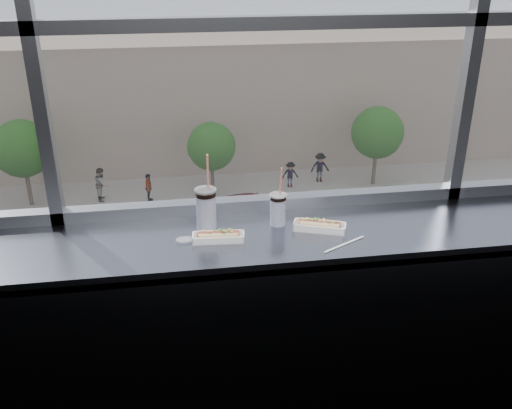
{
  "coord_description": "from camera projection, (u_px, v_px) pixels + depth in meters",
  "views": [
    {
      "loc": [
        -0.44,
        -1.07,
        2.31
      ],
      "look_at": [
        -0.08,
        1.23,
        1.25
      ],
      "focal_mm": 40.0,
      "sensor_mm": 36.0,
      "label": 1
    }
  ],
  "objects": [
    {
      "name": "pedestrian_a",
      "position": [
        101.0,
        181.0,
        32.07
      ],
      "size": [
        0.76,
        1.02,
        2.29
      ],
      "primitive_type": "imported",
      "rotation": [
        0.0,
        0.0,
        1.57
      ],
      "color": "#66605B",
      "rests_on": "far_sidewalk"
    },
    {
      "name": "tree_left",
      "position": [
        22.0,
        149.0,
        30.51
      ],
      "size": [
        3.15,
        3.15,
        4.92
      ],
      "color": "#47382B",
      "rests_on": "far_sidewalk"
    },
    {
      "name": "car_near_b",
      "position": [
        13.0,
        311.0,
        20.94
      ],
      "size": [
        2.94,
        6.03,
        1.95
      ],
      "primitive_type": "imported",
      "rotation": [
        0.0,
        0.0,
        1.48
      ],
      "color": "#3C3435",
      "rests_on": "street_asphalt"
    },
    {
      "name": "hotdog_tray_left",
      "position": [
        218.0,
        236.0,
        2.55
      ],
      "size": [
        0.24,
        0.1,
        0.06
      ],
      "rotation": [
        0.0,
        0.0,
        -0.08
      ],
      "color": "white",
      "rests_on": "counter"
    },
    {
      "name": "counter",
      "position": [
        274.0,
        239.0,
        2.64
      ],
      "size": [
        6.0,
        0.55,
        0.06
      ],
      "primitive_type": "cube",
      "color": "gray",
      "rests_on": "ground"
    },
    {
      "name": "counter_fascia",
      "position": [
        283.0,
        364.0,
        2.63
      ],
      "size": [
        6.0,
        0.04,
        1.04
      ],
      "primitive_type": "cube",
      "color": "gray",
      "rests_on": "ground"
    },
    {
      "name": "car_near_c",
      "position": [
        180.0,
        294.0,
        21.74
      ],
      "size": [
        3.17,
        6.73,
        2.19
      ],
      "primitive_type": "imported",
      "rotation": [
        0.0,
        0.0,
        1.5
      ],
      "color": "red",
      "rests_on": "street_asphalt"
    },
    {
      "name": "hotdog_tray_right",
      "position": [
        320.0,
        225.0,
        2.65
      ],
      "size": [
        0.25,
        0.16,
        0.06
      ],
      "rotation": [
        0.0,
        0.0,
        -0.35
      ],
      "color": "white",
      "rests_on": "counter"
    },
    {
      "name": "tree_right",
      "position": [
        377.0,
        133.0,
        33.32
      ],
      "size": [
        3.08,
        3.08,
        4.82
      ],
      "color": "#47382B",
      "rests_on": "far_sidewalk"
    },
    {
      "name": "soda_cup_right",
      "position": [
        278.0,
        208.0,
        2.68
      ],
      "size": [
        0.08,
        0.08,
        0.3
      ],
      "color": "white",
      "rests_on": "counter"
    },
    {
      "name": "plaza_ground",
      "position": [
        176.0,
        121.0,
        47.0
      ],
      "size": [
        120.0,
        120.0,
        0.0
      ],
      "primitive_type": "plane",
      "color": "gray",
      "rests_on": "ground"
    },
    {
      "name": "loose_straw",
      "position": [
        344.0,
        244.0,
        2.52
      ],
      "size": [
        0.21,
        0.12,
        0.01
      ],
      "primitive_type": "cylinder",
      "rotation": [
        0.0,
        1.57,
        0.5
      ],
      "color": "white",
      "rests_on": "counter"
    },
    {
      "name": "far_building",
      "position": [
        174.0,
        88.0,
        40.39
      ],
      "size": [
        50.0,
        14.0,
        8.0
      ],
      "primitive_type": "cube",
      "color": "gray",
      "rests_on": "plaza_ground"
    },
    {
      "name": "street_asphalt",
      "position": [
        189.0,
        265.0,
        25.87
      ],
      "size": [
        80.0,
        10.0,
        0.06
      ],
      "primitive_type": "cube",
      "color": "black",
      "rests_on": "plaza_ground"
    },
    {
      "name": "car_far_c",
      "position": [
        416.0,
        191.0,
        30.71
      ],
      "size": [
        2.87,
        6.88,
        2.29
      ],
      "primitive_type": "imported",
      "rotation": [
        0.0,
        0.0,
        1.57
      ],
      "color": "white",
      "rests_on": "street_asphalt"
    },
    {
      "name": "tree_center",
      "position": [
        211.0,
        147.0,
        32.1
      ],
      "size": [
        2.76,
        2.76,
        4.32
      ],
      "color": "#47382B",
      "rests_on": "far_sidewalk"
    },
    {
      "name": "far_sidewalk",
      "position": [
        183.0,
        196.0,
        33.06
      ],
      "size": [
        80.0,
        6.0,
        0.04
      ],
      "primitive_type": "cube",
      "color": "gray",
      "rests_on": "plaza_ground"
    },
    {
      "name": "wrapper",
      "position": [
        185.0,
        239.0,
        2.55
      ],
      "size": [
        0.09,
        0.06,
        0.02
      ],
      "primitive_type": "ellipsoid",
      "color": "silver",
      "rests_on": "counter"
    },
    {
      "name": "soda_cup_left",
      "position": [
        206.0,
        207.0,
        2.64
      ],
      "size": [
        0.1,
        0.1,
        0.37
      ],
      "color": "white",
      "rests_on": "counter"
    },
    {
      "name": "car_far_b",
      "position": [
        253.0,
        205.0,
        29.55
      ],
      "size": [
        2.64,
        5.81,
        1.9
      ],
      "primitive_type": "imported",
      "rotation": [
        0.0,
        0.0,
        1.62
      ],
      "color": "maroon",
      "rests_on": "street_asphalt"
    },
    {
      "name": "pedestrian_b",
      "position": [
        148.0,
        185.0,
        31.9
      ],
      "size": [
        0.66,
        0.88,
        1.99
      ],
      "primitive_type": "imported",
      "rotation": [
        0.0,
        0.0,
        1.57
      ],
      "color": "#66605B",
      "rests_on": "far_sidewalk"
    },
    {
      "name": "wall_back_lower",
      "position": [
        264.0,
        299.0,
        3.11
      ],
      "size": [
        6.0,
        0.0,
        6.0
      ],
      "primitive_type": "plane",
      "rotation": [
        1.57,
        0.0,
        0.0
      ],
      "color": "black",
      "rests_on": "ground"
    },
    {
      "name": "pedestrian_d",
      "position": [
        320.0,
        165.0,
        34.55
      ],
      "size": [
        0.98,
        0.73,
        2.2
      ],
      "primitive_type": "imported",
      "color": "#66605B",
      "rests_on": "far_sidewalk"
    },
    {
      "name": "pedestrian_c",
      "position": [
        290.0,
        172.0,
        33.83
      ],
      "size": [
        0.85,
        0.63,
        1.9
      ],
      "primitive_type": "imported",
      "color": "#66605B",
      "rests_on": "far_sidewalk"
    }
  ]
}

